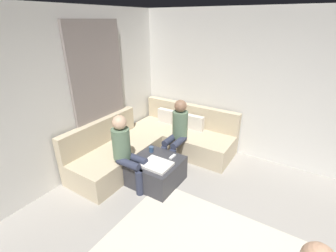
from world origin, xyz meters
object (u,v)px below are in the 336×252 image
sectional_couch (155,143)px  game_remote (173,157)px  coffee_mug (151,149)px  person_on_couch_side (126,149)px  ottoman (156,171)px  person_on_couch_back (177,130)px

sectional_couch → game_remote: 0.83m
coffee_mug → person_on_couch_side: size_ratio=0.08×
ottoman → game_remote: game_remote is taller
sectional_couch → ottoman: 0.84m
person_on_couch_back → sectional_couch: bearing=6.8°
ottoman → game_remote: 0.36m
sectional_couch → game_remote: size_ratio=17.00×
person_on_couch_back → person_on_couch_side: size_ratio=1.00×
ottoman → game_remote: bearing=50.7°
coffee_mug → person_on_couch_side: person_on_couch_side is taller
coffee_mug → game_remote: coffee_mug is taller
game_remote → person_on_couch_side: person_on_couch_side is taller
person_on_couch_side → game_remote: bearing=134.4°
game_remote → sectional_couch: bearing=145.6°
person_on_couch_side → person_on_couch_back: bearing=163.1°
sectional_couch → ottoman: bearing=-54.1°
ottoman → person_on_couch_side: (-0.35, -0.29, 0.45)m
sectional_couch → person_on_couch_back: (0.46, 0.06, 0.38)m
game_remote → person_on_couch_side: size_ratio=0.12×
ottoman → person_on_couch_side: person_on_couch_side is taller
sectional_couch → person_on_couch_side: 1.06m
coffee_mug → person_on_couch_back: person_on_couch_back is taller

